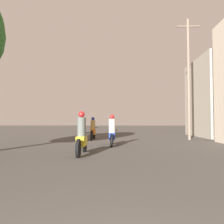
{
  "coord_description": "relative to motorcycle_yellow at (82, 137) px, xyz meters",
  "views": [
    {
      "loc": [
        0.03,
        -0.55,
        1.29
      ],
      "look_at": [
        -0.54,
        17.44,
        2.03
      ],
      "focal_mm": 35.0,
      "sensor_mm": 36.0,
      "label": 1
    }
  ],
  "objects": [
    {
      "name": "motorcycle_yellow",
      "position": [
        0.0,
        0.0,
        0.0
      ],
      "size": [
        0.6,
        2.1,
        1.66
      ],
      "rotation": [
        0.0,
        0.0,
        0.16
      ],
      "color": "black",
      "rests_on": "ground_plane"
    },
    {
      "name": "utility_pole_far",
      "position": [
        6.26,
        6.78,
        3.71
      ],
      "size": [
        1.6,
        0.2,
        8.4
      ],
      "color": "#6B5B4C",
      "rests_on": "ground_plane"
    },
    {
      "name": "motorcycle_blue",
      "position": [
        1.07,
        3.07,
        -0.01
      ],
      "size": [
        0.6,
        2.03,
        1.63
      ],
      "rotation": [
        0.0,
        0.0,
        -0.14
      ],
      "color": "black",
      "rests_on": "ground_plane"
    },
    {
      "name": "motorcycle_orange",
      "position": [
        -0.36,
        6.68,
        -0.03
      ],
      "size": [
        0.6,
        2.12,
        1.56
      ],
      "rotation": [
        0.0,
        0.0,
        0.11
      ],
      "color": "black",
      "rests_on": "ground_plane"
    },
    {
      "name": "building_right_far",
      "position": [
        9.87,
        9.89,
        2.54
      ],
      "size": [
        4.11,
        5.85,
        6.39
      ],
      "color": "gray",
      "rests_on": "ground_plane"
    }
  ]
}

